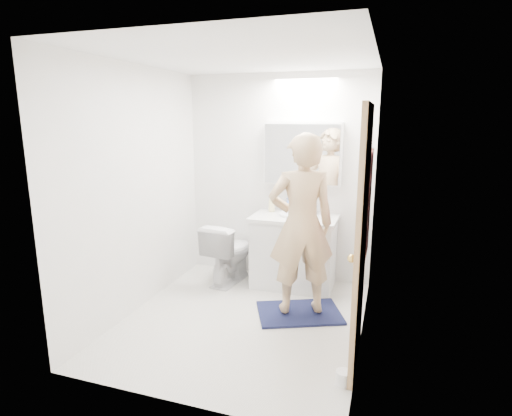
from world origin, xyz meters
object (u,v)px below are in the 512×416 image
at_px(soap_bottle_a, 272,203).
at_px(toothbrush_cup, 312,210).
at_px(soap_bottle_b, 288,205).
at_px(medicine_cabinet, 303,154).
at_px(toilet_paper_roll, 343,377).
at_px(toilet, 229,252).
at_px(person, 301,225).
at_px(vanity_cabinet, 294,253).

xyz_separation_m(soap_bottle_a, toothbrush_cup, (0.48, 0.01, -0.05)).
bearing_deg(soap_bottle_b, medicine_cabinet, 11.12).
height_order(medicine_cabinet, toilet_paper_roll, medicine_cabinet).
bearing_deg(soap_bottle_a, toilet, -148.83).
distance_m(person, toothbrush_cup, 0.84).
bearing_deg(toilet, toilet_paper_roll, 142.63).
relative_size(soap_bottle_a, toilet_paper_roll, 1.89).
relative_size(soap_bottle_a, toothbrush_cup, 1.96).
xyz_separation_m(vanity_cabinet, person, (0.22, -0.68, 0.52)).
relative_size(medicine_cabinet, toilet_paper_roll, 8.00).
relative_size(medicine_cabinet, soap_bottle_a, 4.23).
relative_size(toilet, soap_bottle_b, 4.19).
bearing_deg(soap_bottle_a, soap_bottle_b, 9.05).
height_order(vanity_cabinet, toilet, vanity_cabinet).
bearing_deg(person, vanity_cabinet, -95.60).
bearing_deg(medicine_cabinet, person, -78.00).
bearing_deg(vanity_cabinet, medicine_cabinet, 81.45).
bearing_deg(toothbrush_cup, toilet_paper_roll, -71.97).
distance_m(medicine_cabinet, toothbrush_cup, 0.65).
bearing_deg(medicine_cabinet, toilet, -157.36).
height_order(toothbrush_cup, toilet_paper_roll, toothbrush_cup).
height_order(toilet, toilet_paper_roll, toilet).
distance_m(medicine_cabinet, toilet, 1.42).
bearing_deg(soap_bottle_b, person, -68.35).
distance_m(toilet, toothbrush_cup, 1.08).
bearing_deg(toilet_paper_roll, vanity_cabinet, 114.66).
bearing_deg(soap_bottle_b, toilet, -154.78).
relative_size(toilet, person, 0.42).
xyz_separation_m(vanity_cabinet, toilet, (-0.75, -0.11, -0.03)).
xyz_separation_m(soap_bottle_a, soap_bottle_b, (0.19, 0.03, -0.02)).
bearing_deg(toilet_paper_roll, soap_bottle_b, 115.65).
xyz_separation_m(toilet, soap_bottle_a, (0.44, 0.27, 0.56)).
xyz_separation_m(medicine_cabinet, toilet, (-0.78, -0.33, -1.14)).
relative_size(person, toothbrush_cup, 16.24).
bearing_deg(medicine_cabinet, soap_bottle_b, -168.88).
bearing_deg(medicine_cabinet, toothbrush_cup, -20.01).
distance_m(soap_bottle_a, toothbrush_cup, 0.48).
relative_size(soap_bottle_a, soap_bottle_b, 1.21).
xyz_separation_m(toilet, soap_bottle_b, (0.63, 0.30, 0.55)).
relative_size(toilet, soap_bottle_a, 3.46).
distance_m(toilet, soap_bottle_b, 0.88).
bearing_deg(toothbrush_cup, soap_bottle_a, -178.80).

